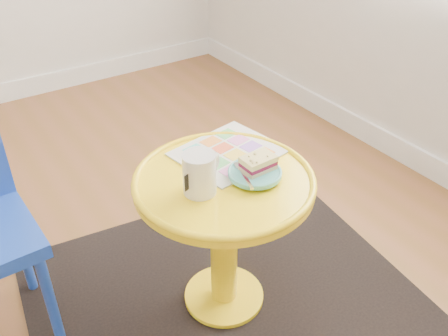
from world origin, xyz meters
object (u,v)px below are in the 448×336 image
side_table (224,217)px  mug (200,172)px  plate (255,173)px  newspaper (229,152)px

side_table → mug: (-0.09, -0.01, 0.21)m
mug → side_table: bearing=-11.0°
side_table → plate: size_ratio=3.42×
newspaper → plate: 0.16m
newspaper → mug: 0.23m
side_table → mug: mug is taller
side_table → plate: plate is taller
newspaper → plate: bearing=-105.6°
side_table → plate: bearing=-30.2°
newspaper → plate: plate is taller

